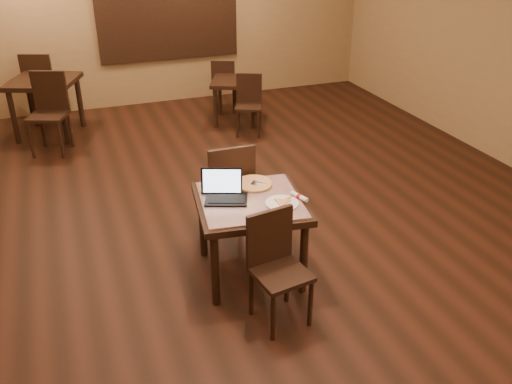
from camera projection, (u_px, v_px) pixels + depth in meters
name	position (u px, v px, depth m)	size (l,w,h in m)	color
ground	(238.00, 254.00, 5.27)	(10.00, 10.00, 0.00)	black
wall_back	(137.00, 14.00, 8.74)	(8.00, 0.02, 3.00)	olive
mural	(168.00, 9.00, 8.84)	(2.34, 0.05, 1.64)	#275291
tiled_table	(250.00, 210.00, 4.71)	(1.04, 1.04, 0.76)	black
chair_main_near	(276.00, 261.00, 4.25)	(0.46, 0.46, 0.93)	black
chair_main_far	(229.00, 187.00, 5.25)	(0.45, 0.45, 1.05)	black
laptop	(224.00, 191.00, 4.66)	(0.42, 0.40, 0.24)	black
plate	(282.00, 203.00, 4.58)	(0.29, 0.29, 0.02)	white
pizza_slice	(282.00, 202.00, 4.57)	(0.17, 0.17, 0.02)	beige
pizza_pan	(254.00, 185.00, 4.90)	(0.35, 0.35, 0.01)	silver
pizza_whole	(254.00, 183.00, 4.89)	(0.34, 0.34, 0.02)	beige
spatula	(257.00, 183.00, 4.88)	(0.09, 0.22, 0.01)	silver
napkin_roll	(299.00, 197.00, 4.66)	(0.10, 0.19, 0.04)	white
other_table_a	(236.00, 87.00, 8.36)	(0.94, 0.94, 0.67)	black
other_table_a_chair_near	(249.00, 101.00, 7.97)	(0.50, 0.50, 0.87)	black
other_table_a_chair_far	(224.00, 83.00, 8.81)	(0.50, 0.50, 0.87)	black
other_table_b	(44.00, 89.00, 7.79)	(1.16, 1.16, 0.84)	black
other_table_b_chair_near	(49.00, 108.00, 7.31)	(0.61, 0.61, 1.08)	black
other_table_b_chair_far	(42.00, 83.00, 8.35)	(0.61, 0.61, 1.08)	black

